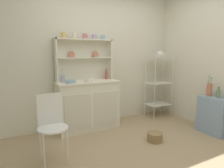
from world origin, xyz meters
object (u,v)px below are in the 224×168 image
object	(u,v)px
bakers_rack	(159,81)
side_shelf_blue	(214,115)
hutch_shelf_unit	(84,56)
bowl_mixing_large	(71,82)
hutch_cabinet	(88,104)
jam_bottle	(106,75)
cup_gold_0	(63,35)
porcelain_teapot	(160,54)
floor_basket	(155,137)
oil_bottle	(218,93)
wire_chair	(52,121)
utensil_jar	(63,79)
flower_vase	(209,89)

from	to	relation	value
bakers_rack	side_shelf_blue	distance (m)	1.25
bakers_rack	hutch_shelf_unit	bearing A→B (deg)	172.14
bowl_mixing_large	hutch_cabinet	bearing A→B (deg)	12.89
hutch_shelf_unit	jam_bottle	size ratio (longest dim) A/B	5.34
bakers_rack	cup_gold_0	xyz separation A→B (m)	(-1.93, 0.17, 0.88)
bowl_mixing_large	porcelain_teapot	size ratio (longest dim) A/B	0.74
floor_basket	oil_bottle	size ratio (longest dim) A/B	1.31
wire_chair	jam_bottle	bearing A→B (deg)	20.41
hutch_cabinet	utensil_jar	distance (m)	0.63
side_shelf_blue	jam_bottle	world-z (taller)	jam_bottle
wire_chair	hutch_cabinet	bearing A→B (deg)	29.28
flower_vase	oil_bottle	world-z (taller)	flower_vase
floor_basket	jam_bottle	world-z (taller)	jam_bottle
hutch_cabinet	flower_vase	size ratio (longest dim) A/B	3.01
hutch_shelf_unit	floor_basket	size ratio (longest dim) A/B	4.37
bakers_rack	cup_gold_0	distance (m)	2.13
side_shelf_blue	floor_basket	bearing A→B (deg)	168.54
hutch_cabinet	utensil_jar	world-z (taller)	utensil_jar
hutch_shelf_unit	cup_gold_0	size ratio (longest dim) A/B	11.27
utensil_jar	flower_vase	distance (m)	2.48
hutch_shelf_unit	wire_chair	xyz separation A→B (m)	(-0.79, -0.97, -0.77)
wire_chair	cup_gold_0	world-z (taller)	cup_gold_0
oil_bottle	side_shelf_blue	bearing A→B (deg)	90.00
porcelain_teapot	oil_bottle	distance (m)	1.36
hutch_cabinet	side_shelf_blue	world-z (taller)	hutch_cabinet
bowl_mixing_large	jam_bottle	xyz separation A→B (m)	(0.73, 0.16, 0.06)
bowl_mixing_large	side_shelf_blue	bearing A→B (deg)	-28.06
side_shelf_blue	oil_bottle	bearing A→B (deg)	-90.00
floor_basket	hutch_cabinet	bearing A→B (deg)	125.89
side_shelf_blue	flower_vase	distance (m)	0.45
bakers_rack	floor_basket	size ratio (longest dim) A/B	5.35
hutch_cabinet	oil_bottle	world-z (taller)	hutch_cabinet
bowl_mixing_large	bakers_rack	bearing A→B (deg)	0.64
floor_basket	porcelain_teapot	size ratio (longest dim) A/B	1.06
cup_gold_0	oil_bottle	xyz separation A→B (m)	(2.15, -1.37, -0.94)
utensil_jar	side_shelf_blue	bearing A→B (deg)	-30.16
bowl_mixing_large	flower_vase	bearing A→B (deg)	-25.46
wire_chair	bowl_mixing_large	bearing A→B (deg)	41.07
oil_bottle	utensil_jar	bearing A→B (deg)	148.91
hutch_cabinet	flower_vase	xyz separation A→B (m)	(1.78, -1.08, 0.30)
bowl_mixing_large	jam_bottle	world-z (taller)	jam_bottle
bakers_rack	bowl_mixing_large	size ratio (longest dim) A/B	7.65
wire_chair	cup_gold_0	bearing A→B (deg)	48.96
jam_bottle	porcelain_teapot	world-z (taller)	porcelain_teapot
hutch_cabinet	bowl_mixing_large	distance (m)	0.55
cup_gold_0	oil_bottle	size ratio (longest dim) A/B	0.51
hutch_cabinet	floor_basket	bearing A→B (deg)	-54.11
hutch_cabinet	jam_bottle	world-z (taller)	jam_bottle
hutch_shelf_unit	flower_vase	size ratio (longest dim) A/B	2.81
jam_bottle	porcelain_teapot	xyz separation A→B (m)	(1.16, -0.14, 0.38)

